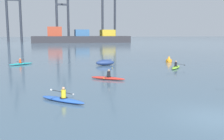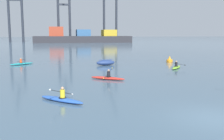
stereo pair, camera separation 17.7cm
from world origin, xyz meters
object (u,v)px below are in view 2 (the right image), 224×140
gantry_crane_east_mid (110,6)px  capsized_dinghy (106,63)px  kayak_lime (176,67)px  gantry_crane_west_mid (64,12)px  kayak_blue (62,99)px  channel_buoy (170,60)px  kayak_red (108,78)px  container_barge (82,38)px  gantry_crane_west (15,9)px  kayak_teal (22,63)px

gantry_crane_east_mid → capsized_dinghy: 107.73m
gantry_crane_east_mid → kayak_lime: bearing=-97.9°
gantry_crane_west_mid → kayak_blue: (-4.31, -118.62, -15.37)m
gantry_crane_east_mid → channel_buoy: gantry_crane_east_mid is taller
gantry_crane_west_mid → capsized_dinghy: gantry_crane_west_mid is taller
channel_buoy → kayak_red: size_ratio=0.32×
gantry_crane_west_mid → channel_buoy: size_ratio=30.03×
gantry_crane_west_mid → kayak_blue: 119.69m
channel_buoy → kayak_lime: 6.61m
container_barge → kayak_blue: container_barge is taller
container_barge → gantry_crane_west: size_ratio=1.41×
gantry_crane_west_mid → channel_buoy: 101.46m
gantry_crane_west_mid → kayak_lime: 107.45m
container_barge → gantry_crane_west_mid: 17.20m
kayak_red → gantry_crane_west_mid: bearing=90.0°
capsized_dinghy → kayak_lime: 9.37m
kayak_lime → kayak_teal: 20.73m
capsized_dinghy → kayak_teal: bearing=164.9°
channel_buoy → kayak_blue: size_ratio=0.35×
capsized_dinghy → kayak_blue: (-6.28, -17.79, -0.18)m
gantry_crane_west_mid → kayak_teal: (-9.24, -97.80, -15.37)m
capsized_dinghy → kayak_blue: kayak_blue is taller
gantry_crane_west → gantry_crane_west_mid: gantry_crane_west is taller
gantry_crane_west → kayak_teal: size_ratio=10.59×
channel_buoy → kayak_red: kayak_red is taller
gantry_crane_west_mid → capsized_dinghy: 101.98m
kayak_teal → kayak_blue: 21.40m
container_barge → gantry_crane_east_mid: gantry_crane_east_mid is taller
container_barge → kayak_lime: container_barge is taller
gantry_crane_west → kayak_lime: bearing=-72.9°
capsized_dinghy → channel_buoy: size_ratio=2.73×
gantry_crane_west → channel_buoy: (36.02, -103.81, -16.51)m
container_barge → channel_buoy: container_barge is taller
gantry_crane_west → kayak_lime: size_ratio=11.20×
gantry_crane_west → gantry_crane_east_mid: size_ratio=0.91×
gantry_crane_west_mid → kayak_blue: size_ratio=10.44×
kayak_teal → kayak_blue: bearing=-76.7°
kayak_red → kayak_teal: (-9.30, 13.82, -0.00)m
gantry_crane_east_mid → kayak_blue: 126.26m
gantry_crane_west_mid → gantry_crane_east_mid: (24.92, 2.73, 3.63)m
channel_buoy → kayak_lime: size_ratio=0.33×
kayak_blue → gantry_crane_west_mid: bearing=87.9°
capsized_dinghy → kayak_teal: (-11.20, 3.03, -0.18)m
gantry_crane_east_mid → channel_buoy: bearing=-97.3°
kayak_lime → container_barge: bearing=90.8°
container_barge → kayak_blue: 112.10m
container_barge → kayak_red: (-8.42, -104.34, -2.29)m
container_barge → kayak_teal: size_ratio=14.91×
gantry_crane_west_mid → kayak_teal: gantry_crane_west_mid is taller
capsized_dinghy → kayak_red: kayak_red is taller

